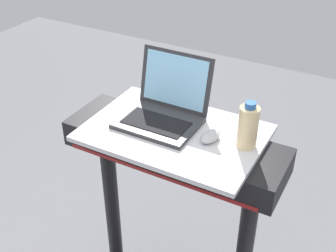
% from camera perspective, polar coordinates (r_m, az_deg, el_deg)
% --- Properties ---
extents(desk_board, '(0.69, 0.47, 0.02)m').
position_cam_1_polar(desk_board, '(1.72, 0.80, -0.89)').
color(desk_board, silver).
rests_on(desk_board, treadmill_base).
extents(laptop, '(0.31, 0.29, 0.25)m').
position_cam_1_polar(laptop, '(1.76, -0.53, 2.31)').
color(laptop, '#2D2D30').
rests_on(laptop, desk_board).
extents(computer_mouse, '(0.08, 0.11, 0.03)m').
position_cam_1_polar(computer_mouse, '(1.66, 5.51, -1.34)').
color(computer_mouse, '#B2B2B7').
rests_on(computer_mouse, desk_board).
extents(water_bottle, '(0.07, 0.07, 0.18)m').
position_cam_1_polar(water_bottle, '(1.61, 10.37, -0.06)').
color(water_bottle, beige).
rests_on(water_bottle, desk_board).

